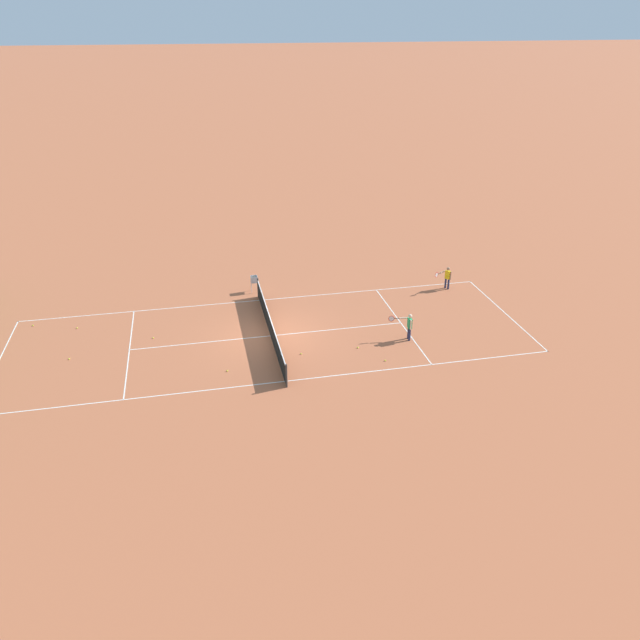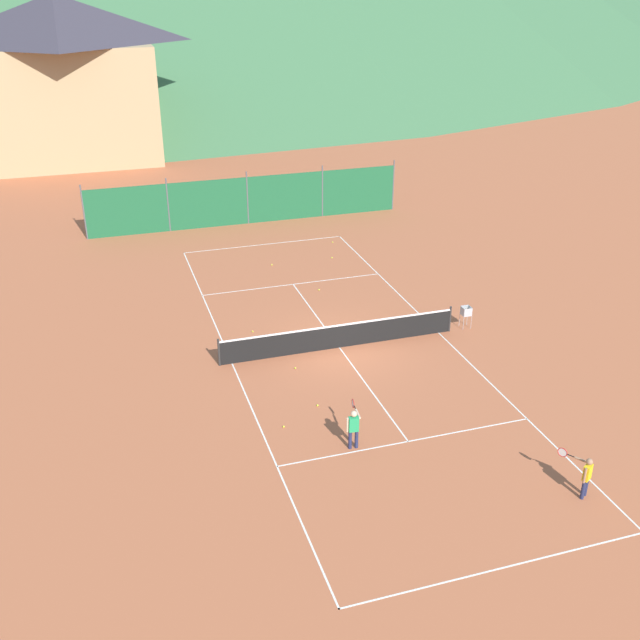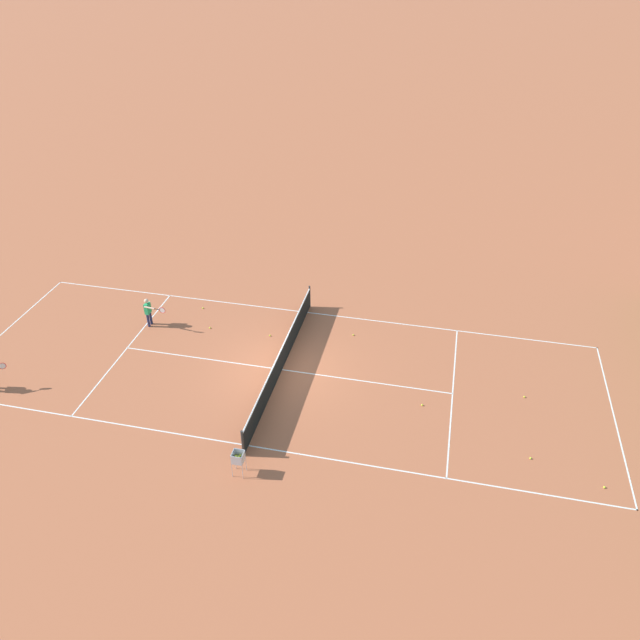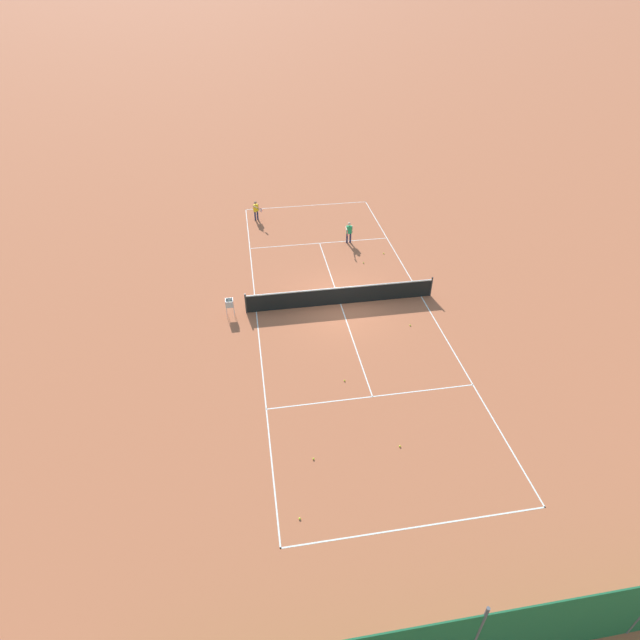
{
  "view_description": "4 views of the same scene",
  "coord_description": "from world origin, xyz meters",
  "px_view_note": "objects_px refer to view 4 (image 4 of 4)",
  "views": [
    {
      "loc": [
        -25.71,
        3.21,
        13.62
      ],
      "look_at": [
        -1.63,
        -2.01,
        1.41
      ],
      "focal_mm": 35.0,
      "sensor_mm": 36.0,
      "label": 1
    },
    {
      "loc": [
        -8.23,
        -23.49,
        13.11
      ],
      "look_at": [
        -0.68,
        0.28,
        1.12
      ],
      "focal_mm": 42.0,
      "sensor_mm": 36.0,
      "label": 2
    },
    {
      "loc": [
        17.89,
        5.5,
        14.69
      ],
      "look_at": [
        -1.7,
        1.1,
        1.32
      ],
      "focal_mm": 35.0,
      "sensor_mm": 36.0,
      "label": 3
    },
    {
      "loc": [
        4.2,
        19.63,
        13.81
      ],
      "look_at": [
        1.35,
        2.04,
        0.66
      ],
      "focal_mm": 28.0,
      "sensor_mm": 36.0,
      "label": 4
    }
  ],
  "objects_px": {
    "tennis_ball_near_corner": "(384,253)",
    "tennis_ball_by_net_right": "(364,263)",
    "tennis_ball_service_box": "(376,288)",
    "tennis_ball_alley_left": "(344,381)",
    "tennis_ball_mid_court": "(410,325)",
    "tennis_ball_by_net_left": "(313,459)",
    "tennis_ball_far_corner": "(400,446)",
    "tennis_net": "(341,295)",
    "player_far_baseline": "(256,209)",
    "tennis_ball_alley_right": "(300,519)",
    "player_far_service": "(349,231)",
    "ball_hopper": "(230,304)"
  },
  "relations": [
    {
      "from": "tennis_ball_mid_court",
      "to": "tennis_ball_by_net_left",
      "type": "height_order",
      "value": "same"
    },
    {
      "from": "tennis_ball_near_corner",
      "to": "tennis_ball_by_net_right",
      "type": "bearing_deg",
      "value": 31.99
    },
    {
      "from": "tennis_ball_mid_court",
      "to": "tennis_ball_by_net_left",
      "type": "bearing_deg",
      "value": 50.6
    },
    {
      "from": "tennis_net",
      "to": "player_far_baseline",
      "type": "distance_m",
      "value": 10.75
    },
    {
      "from": "tennis_ball_mid_court",
      "to": "tennis_ball_far_corner",
      "type": "xyz_separation_m",
      "value": [
        2.47,
        6.66,
        0.0
      ]
    },
    {
      "from": "tennis_ball_service_box",
      "to": "tennis_ball_far_corner",
      "type": "relative_size",
      "value": 1.0
    },
    {
      "from": "tennis_ball_mid_court",
      "to": "tennis_ball_near_corner",
      "type": "bearing_deg",
      "value": -94.87
    },
    {
      "from": "tennis_ball_alley_left",
      "to": "ball_hopper",
      "type": "distance_m",
      "value": 6.88
    },
    {
      "from": "player_far_service",
      "to": "tennis_ball_service_box",
      "type": "xyz_separation_m",
      "value": [
        -0.34,
        5.09,
        -0.72
      ]
    },
    {
      "from": "player_far_service",
      "to": "tennis_ball_near_corner",
      "type": "bearing_deg",
      "value": 136.45
    },
    {
      "from": "tennis_ball_mid_court",
      "to": "tennis_ball_by_net_right",
      "type": "distance_m",
      "value": 5.98
    },
    {
      "from": "player_far_service",
      "to": "tennis_ball_alley_right",
      "type": "height_order",
      "value": "player_far_service"
    },
    {
      "from": "tennis_ball_near_corner",
      "to": "tennis_ball_alley_left",
      "type": "relative_size",
      "value": 1.0
    },
    {
      "from": "tennis_net",
      "to": "tennis_ball_alley_left",
      "type": "relative_size",
      "value": 139.09
    },
    {
      "from": "tennis_net",
      "to": "tennis_ball_alley_right",
      "type": "height_order",
      "value": "tennis_net"
    },
    {
      "from": "tennis_ball_far_corner",
      "to": "ball_hopper",
      "type": "height_order",
      "value": "ball_hopper"
    },
    {
      "from": "tennis_ball_by_net_left",
      "to": "tennis_ball_far_corner",
      "type": "distance_m",
      "value": 3.04
    },
    {
      "from": "tennis_ball_near_corner",
      "to": "tennis_ball_alley_right",
      "type": "bearing_deg",
      "value": 66.36
    },
    {
      "from": "tennis_ball_by_net_left",
      "to": "tennis_ball_by_net_right",
      "type": "height_order",
      "value": "same"
    },
    {
      "from": "player_far_baseline",
      "to": "tennis_ball_far_corner",
      "type": "distance_m",
      "value": 19.48
    },
    {
      "from": "tennis_ball_alley_right",
      "to": "ball_hopper",
      "type": "xyz_separation_m",
      "value": [
        1.86,
        -10.96,
        0.62
      ]
    },
    {
      "from": "tennis_ball_alley_left",
      "to": "tennis_ball_by_net_left",
      "type": "bearing_deg",
      "value": 63.36
    },
    {
      "from": "player_far_service",
      "to": "tennis_ball_mid_court",
      "type": "height_order",
      "value": "player_far_service"
    },
    {
      "from": "tennis_ball_alley_right",
      "to": "tennis_ball_mid_court",
      "type": "height_order",
      "value": "same"
    },
    {
      "from": "player_far_baseline",
      "to": "tennis_ball_near_corner",
      "type": "height_order",
      "value": "player_far_baseline"
    },
    {
      "from": "tennis_ball_mid_court",
      "to": "tennis_ball_service_box",
      "type": "xyz_separation_m",
      "value": [
        0.79,
        -3.32,
        0.0
      ]
    },
    {
      "from": "tennis_net",
      "to": "tennis_ball_alley_left",
      "type": "bearing_deg",
      "value": 80.54
    },
    {
      "from": "tennis_ball_by_net_right",
      "to": "player_far_baseline",
      "type": "bearing_deg",
      "value": -49.89
    },
    {
      "from": "tennis_net",
      "to": "tennis_ball_alley_right",
      "type": "distance_m",
      "value": 11.61
    },
    {
      "from": "tennis_ball_far_corner",
      "to": "tennis_ball_by_net_right",
      "type": "distance_m",
      "value": 12.7
    },
    {
      "from": "tennis_ball_mid_court",
      "to": "tennis_ball_far_corner",
      "type": "height_order",
      "value": "same"
    },
    {
      "from": "tennis_ball_service_box",
      "to": "tennis_ball_alley_left",
      "type": "height_order",
      "value": "same"
    },
    {
      "from": "tennis_ball_alley_right",
      "to": "tennis_ball_near_corner",
      "type": "bearing_deg",
      "value": -113.64
    },
    {
      "from": "tennis_ball_near_corner",
      "to": "tennis_ball_alley_left",
      "type": "xyz_separation_m",
      "value": [
        4.29,
        9.91,
        0.0
      ]
    },
    {
      "from": "player_far_service",
      "to": "tennis_ball_mid_court",
      "type": "bearing_deg",
      "value": 97.65
    },
    {
      "from": "player_far_baseline",
      "to": "tennis_ball_alley_left",
      "type": "height_order",
      "value": "player_far_baseline"
    },
    {
      "from": "player_far_baseline",
      "to": "tennis_ball_service_box",
      "type": "height_order",
      "value": "player_far_baseline"
    },
    {
      "from": "player_far_service",
      "to": "tennis_ball_near_corner",
      "type": "distance_m",
      "value": 2.46
    },
    {
      "from": "tennis_ball_alley_left",
      "to": "tennis_net",
      "type": "bearing_deg",
      "value": -99.46
    },
    {
      "from": "tennis_ball_service_box",
      "to": "ball_hopper",
      "type": "xyz_separation_m",
      "value": [
        7.33,
        1.19,
        0.62
      ]
    },
    {
      "from": "tennis_net",
      "to": "tennis_ball_alley_right",
      "type": "relative_size",
      "value": 139.09
    },
    {
      "from": "tennis_ball_mid_court",
      "to": "tennis_ball_near_corner",
      "type": "height_order",
      "value": "same"
    },
    {
      "from": "tennis_ball_alley_right",
      "to": "tennis_ball_by_net_left",
      "type": "xyz_separation_m",
      "value": [
        -0.74,
        -2.12,
        0.0
      ]
    },
    {
      "from": "tennis_ball_alley_right",
      "to": "tennis_ball_by_net_right",
      "type": "bearing_deg",
      "value": -110.3
    },
    {
      "from": "player_far_service",
      "to": "tennis_ball_service_box",
      "type": "height_order",
      "value": "player_far_service"
    },
    {
      "from": "tennis_ball_near_corner",
      "to": "tennis_ball_by_net_right",
      "type": "height_order",
      "value": "same"
    },
    {
      "from": "player_far_baseline",
      "to": "tennis_ball_alley_right",
      "type": "height_order",
      "value": "player_far_baseline"
    },
    {
      "from": "tennis_net",
      "to": "tennis_ball_by_net_left",
      "type": "bearing_deg",
      "value": 73.27
    },
    {
      "from": "tennis_ball_alley_right",
      "to": "tennis_ball_mid_court",
      "type": "distance_m",
      "value": 10.82
    },
    {
      "from": "tennis_ball_near_corner",
      "to": "ball_hopper",
      "type": "height_order",
      "value": "ball_hopper"
    }
  ]
}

